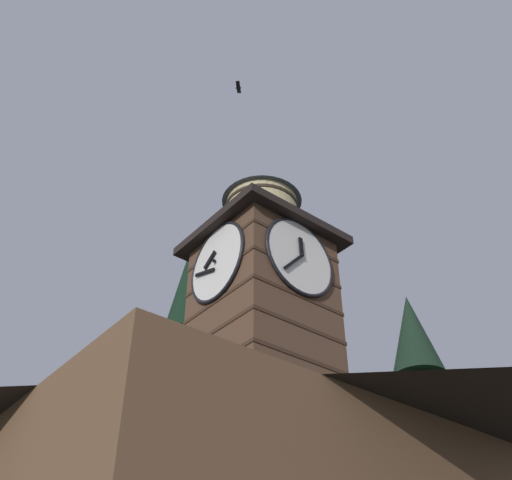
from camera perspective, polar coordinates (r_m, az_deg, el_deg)
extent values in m
pyramid|color=black|center=(14.40, -1.44, -17.86)|extent=(11.80, 11.40, 2.33)
cube|color=brown|center=(16.48, 0.62, -7.32)|extent=(3.02, 3.02, 4.54)
cube|color=#3C291C|center=(15.71, 0.67, -12.82)|extent=(3.06, 3.06, 0.10)
cube|color=#3C291C|center=(16.07, 0.65, -10.04)|extent=(3.06, 3.06, 0.10)
cube|color=#3C291C|center=(16.47, 0.63, -7.39)|extent=(3.06, 3.06, 0.10)
cube|color=#3C291C|center=(16.90, 0.61, -4.87)|extent=(3.06, 3.06, 0.10)
cube|color=#3C291C|center=(17.37, 0.59, -2.48)|extent=(3.06, 3.06, 0.10)
cylinder|color=white|center=(16.12, 4.06, -1.61)|extent=(2.25, 0.10, 2.25)
torus|color=black|center=(16.10, 4.12, -1.57)|extent=(2.35, 0.10, 2.35)
cube|color=black|center=(16.21, 4.23, -0.62)|extent=(0.14, 0.04, 0.57)
cube|color=black|center=(15.69, 3.50, -2.03)|extent=(0.69, 0.04, 0.72)
sphere|color=black|center=(16.05, 4.33, -1.43)|extent=(0.10, 0.10, 0.10)
cylinder|color=white|center=(16.31, -3.61, -2.09)|extent=(0.10, 2.25, 2.25)
torus|color=black|center=(16.30, -3.67, -2.06)|extent=(0.10, 2.35, 2.35)
cube|color=black|center=(16.51, -4.34, -1.86)|extent=(0.04, 0.53, 0.42)
cube|color=black|center=(16.49, -4.80, -3.01)|extent=(0.04, 0.91, 0.33)
sphere|color=black|center=(16.26, -3.92, -1.95)|extent=(0.10, 0.10, 0.10)
cube|color=black|center=(17.78, 0.57, -0.57)|extent=(3.72, 3.72, 0.25)
cylinder|color=tan|center=(18.32, 0.56, 1.68)|extent=(2.15, 2.15, 1.53)
cylinder|color=#2D2319|center=(18.00, 0.57, 0.41)|extent=(2.21, 2.21, 0.10)
cylinder|color=#2D2319|center=(18.32, 0.56, 1.68)|extent=(2.21, 2.21, 0.10)
cylinder|color=#2D2319|center=(18.64, 0.55, 2.92)|extent=(2.21, 2.21, 0.10)
cone|color=#424C5B|center=(19.10, 0.54, 4.59)|extent=(2.45, 2.45, 0.93)
sphere|color=#424C5B|center=(19.48, 0.53, 5.84)|extent=(0.16, 0.16, 0.16)
cone|color=black|center=(21.74, -7.23, -19.38)|extent=(4.66, 4.66, 5.63)
cone|color=black|center=(23.01, -6.57, -11.05)|extent=(3.27, 3.27, 5.28)
cone|color=black|center=(24.64, -6.03, -3.95)|extent=(1.89, 1.89, 4.70)
cone|color=black|center=(24.13, 16.38, -19.79)|extent=(4.52, 4.52, 3.54)
cone|color=black|center=(25.05, 15.25, -13.58)|extent=(3.31, 3.31, 3.94)
cone|color=black|center=(26.08, 14.37, -8.53)|extent=(2.11, 2.11, 3.64)
ellipsoid|color=black|center=(22.78, -1.65, 13.98)|extent=(0.22, 0.21, 0.11)
cube|color=black|center=(22.87, -1.61, 13.71)|extent=(0.28, 0.29, 0.13)
cube|color=black|center=(22.69, -1.69, 14.25)|extent=(0.28, 0.29, 0.13)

